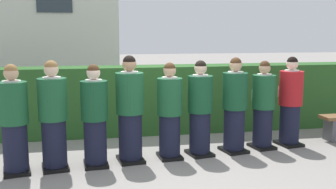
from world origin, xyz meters
The scene contains 11 objects.
ground_plane centered at (0.00, 0.00, 0.00)m, with size 60.00×60.00×0.00m, color gray.
student_front_row_0 centered at (-2.31, -0.31, 0.76)m, with size 0.46×0.52×1.60m.
student_front_row_1 centered at (-1.77, -0.23, 0.78)m, with size 0.45×0.55×1.64m.
student_front_row_2 centered at (-1.17, -0.19, 0.75)m, with size 0.41×0.48×1.57m.
student_front_row_3 centered at (-0.62, -0.06, 0.81)m, with size 0.45×0.56×1.69m.
student_front_row_4 centered at (0.03, -0.01, 0.74)m, with size 0.41×0.47×1.56m.
student_front_row_5 centered at (0.55, 0.06, 0.76)m, with size 0.45×0.54×1.59m.
student_front_row_6 centered at (1.18, 0.14, 0.77)m, with size 0.47×0.55×1.62m.
student_front_row_7 centered at (1.75, 0.25, 0.74)m, with size 0.43×0.52×1.55m.
student_in_red_blazer centered at (2.31, 0.34, 0.77)m, with size 0.45×0.54×1.61m.
hedge centered at (0.00, 1.74, 0.68)m, with size 12.51×0.70×1.36m.
Camera 1 is at (-1.16, -6.29, 2.06)m, focal length 43.17 mm.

